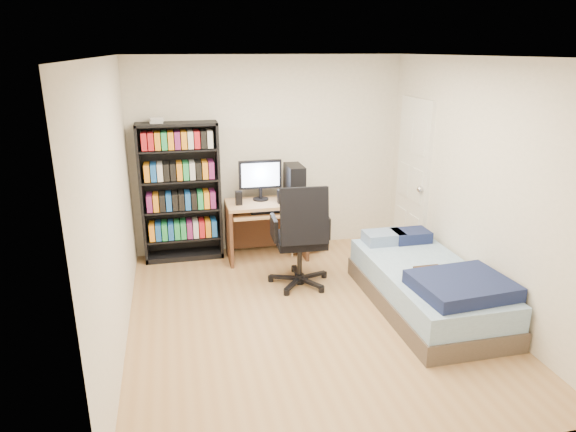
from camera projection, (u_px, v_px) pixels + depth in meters
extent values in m
cube|color=#A98054|center=(308.00, 317.00, 5.18)|extent=(3.50, 4.00, 0.04)
cube|color=white|center=(311.00, 54.00, 4.39)|extent=(3.50, 4.00, 0.04)
cube|color=beige|center=(268.00, 155.00, 6.65)|extent=(3.50, 0.04, 2.50)
cube|color=beige|center=(403.00, 292.00, 2.91)|extent=(3.50, 0.04, 2.50)
cube|color=beige|center=(111.00, 209.00, 4.40)|extent=(0.04, 4.00, 2.50)
cube|color=beige|center=(479.00, 186.00, 5.16)|extent=(0.04, 4.00, 2.50)
cube|color=black|center=(181.00, 193.00, 6.36)|extent=(0.97, 0.32, 1.73)
cube|color=black|center=(184.00, 237.00, 6.55)|extent=(0.91, 0.30, 0.02)
cube|color=red|center=(183.00, 229.00, 6.50)|extent=(0.84, 0.26, 0.21)
cube|color=black|center=(182.00, 209.00, 6.43)|extent=(0.91, 0.30, 0.02)
cube|color=blue|center=(181.00, 200.00, 6.38)|extent=(0.84, 0.26, 0.21)
cube|color=black|center=(180.00, 180.00, 6.31)|extent=(0.91, 0.30, 0.02)
cube|color=orange|center=(179.00, 170.00, 6.26)|extent=(0.84, 0.26, 0.21)
cube|color=black|center=(178.00, 150.00, 6.19)|extent=(0.91, 0.30, 0.02)
cube|color=#229E54|center=(177.00, 139.00, 6.15)|extent=(0.84, 0.26, 0.21)
cube|color=silver|center=(157.00, 120.00, 6.04)|extent=(0.15, 0.14, 0.07)
cube|color=tan|center=(266.00, 203.00, 6.41)|extent=(0.99, 0.55, 0.04)
cube|color=#3D2A21|center=(229.00, 234.00, 6.42)|extent=(0.04, 0.55, 0.70)
cube|color=#3D2A21|center=(303.00, 228.00, 6.63)|extent=(0.04, 0.55, 0.70)
cube|color=#3D2A21|center=(263.00, 223.00, 6.75)|extent=(0.95, 0.03, 0.64)
cube|color=tan|center=(267.00, 213.00, 6.37)|extent=(0.89, 0.45, 0.02)
cube|color=black|center=(268.00, 211.00, 6.34)|extent=(0.44, 0.15, 0.02)
cube|color=black|center=(260.00, 174.00, 6.39)|extent=(0.54, 0.05, 0.36)
cube|color=silver|center=(261.00, 175.00, 6.37)|extent=(0.48, 0.01, 0.30)
cube|color=black|center=(294.00, 182.00, 6.46)|extent=(0.20, 0.42, 0.44)
cube|color=black|center=(239.00, 198.00, 6.26)|extent=(0.08, 0.08, 0.17)
cube|color=black|center=(281.00, 197.00, 6.32)|extent=(0.08, 0.08, 0.17)
cylinder|color=black|center=(300.00, 259.00, 5.80)|extent=(0.06, 0.06, 0.42)
cube|color=black|center=(300.00, 240.00, 5.73)|extent=(0.56, 0.56, 0.09)
cube|color=black|center=(304.00, 216.00, 5.39)|extent=(0.52, 0.19, 0.62)
cube|color=black|center=(274.00, 228.00, 5.63)|extent=(0.06, 0.34, 0.24)
cube|color=black|center=(325.00, 225.00, 5.73)|extent=(0.06, 0.34, 0.24)
cylinder|color=white|center=(292.00, 235.00, 6.50)|extent=(0.02, 0.02, 0.63)
cylinder|color=white|center=(326.00, 231.00, 6.65)|extent=(0.02, 0.02, 0.63)
cylinder|color=white|center=(284.00, 227.00, 6.79)|extent=(0.02, 0.02, 0.63)
cylinder|color=white|center=(316.00, 223.00, 6.94)|extent=(0.02, 0.02, 0.63)
cube|color=white|center=(304.00, 245.00, 6.79)|extent=(0.50, 0.38, 0.02)
cube|color=white|center=(304.00, 226.00, 6.70)|extent=(0.50, 0.38, 0.02)
cube|color=white|center=(305.00, 207.00, 6.62)|extent=(0.50, 0.38, 0.02)
cube|color=#BC351A|center=(305.00, 200.00, 6.60)|extent=(0.23, 0.28, 0.14)
cube|color=brown|center=(425.00, 298.00, 5.31)|extent=(0.99, 1.98, 0.20)
cube|color=#96BCE0|center=(427.00, 279.00, 5.25)|extent=(0.95, 1.94, 0.24)
cube|color=#161E44|center=(462.00, 286.00, 4.70)|extent=(0.89, 0.75, 0.14)
cube|color=#95AFD4|center=(384.00, 237.00, 5.89)|extent=(0.45, 0.30, 0.13)
cube|color=#161E44|center=(411.00, 236.00, 5.94)|extent=(0.42, 0.30, 0.13)
cube|color=#402614|center=(430.00, 270.00, 5.16)|extent=(0.28, 0.22, 0.02)
cube|color=silver|center=(413.00, 179.00, 6.48)|extent=(0.05, 0.80, 2.00)
sphere|color=silver|center=(420.00, 189.00, 6.19)|extent=(0.08, 0.08, 0.08)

